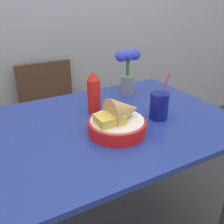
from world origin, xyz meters
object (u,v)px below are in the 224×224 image
flower_vase (128,70)px  food_basket (119,120)px  chair_far_window (51,109)px  ketchup_bottle (94,93)px  drink_cup (159,107)px

flower_vase → food_basket: bearing=-126.4°
chair_far_window → flower_vase: (0.32, -0.53, 0.39)m
food_basket → flower_vase: bearing=53.6°
chair_far_window → food_basket: food_basket is taller
ketchup_bottle → flower_vase: 0.30m
ketchup_bottle → drink_cup: 0.32m
food_basket → drink_cup: 0.23m
drink_cup → flower_vase: (0.03, 0.33, 0.09)m
food_basket → ketchup_bottle: ketchup_bottle is taller
chair_far_window → drink_cup: 0.96m
chair_far_window → ketchup_bottle: size_ratio=3.99×
chair_far_window → drink_cup: drink_cup is taller
chair_far_window → ketchup_bottle: (0.06, -0.65, 0.34)m
food_basket → ketchup_bottle: 0.24m
drink_cup → food_basket: bearing=-173.7°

